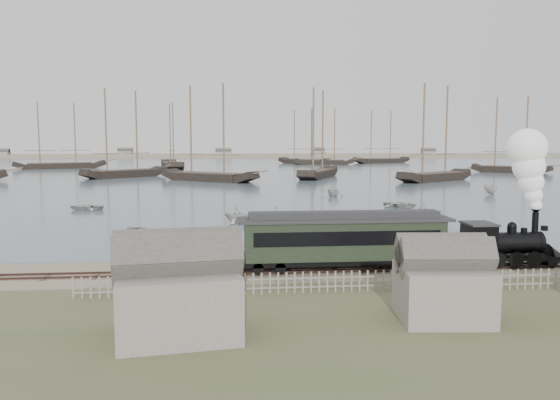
{
  "coord_description": "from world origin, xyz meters",
  "views": [
    {
      "loc": [
        -7.86,
        -35.8,
        8.27
      ],
      "look_at": [
        -3.64,
        8.23,
        3.5
      ],
      "focal_mm": 35.0,
      "sensor_mm": 36.0,
      "label": 1
    }
  ],
  "objects": [
    {
      "name": "schooner_1",
      "position": [
        -31.48,
        91.81,
        10.06
      ],
      "size": [
        18.15,
        17.19,
        20.0
      ],
      "primitive_type": null,
      "rotation": [
        0.0,
        0.0,
        0.74
      ],
      "color": "black",
      "rests_on": "harbor_water"
    },
    {
      "name": "rail_track",
      "position": [
        0.0,
        -2.0,
        0.04
      ],
      "size": [
        120.0,
        1.8,
        0.16
      ],
      "color": "#35211D",
      "rests_on": "ground"
    },
    {
      "name": "rowboat_8",
      "position": [
        -6.94,
        19.04,
        0.88
      ],
      "size": [
        3.93,
        4.08,
        1.65
      ],
      "primitive_type": "imported",
      "rotation": [
        0.0,
        0.0,
        1.03
      ],
      "color": "#BBB8B2",
      "rests_on": "harbor_water"
    },
    {
      "name": "schooner_4",
      "position": [
        35.06,
        73.85,
        10.06
      ],
      "size": [
        19.9,
        15.64,
        20.0
      ],
      "primitive_type": null,
      "rotation": [
        0.0,
        0.0,
        0.6
      ],
      "color": "black",
      "rests_on": "harbor_water"
    },
    {
      "name": "shed_mid",
      "position": [
        2.0,
        -12.0,
        0.0
      ],
      "size": [
        4.0,
        3.5,
        3.6
      ],
      "primitive_type": null,
      "color": "slate",
      "rests_on": "ground"
    },
    {
      "name": "locomotive",
      "position": [
        11.6,
        -2.0,
        4.05
      ],
      "size": [
        7.03,
        2.62,
        8.76
      ],
      "color": "black",
      "rests_on": "ground"
    },
    {
      "name": "beached_dinghy",
      "position": [
        2.8,
        0.03,
        0.37
      ],
      "size": [
        3.52,
        4.2,
        0.75
      ],
      "primitive_type": "imported",
      "rotation": [
        0.0,
        0.0,
        1.27
      ],
      "color": "#BBB8B2",
      "rests_on": "ground"
    },
    {
      "name": "picket_fence_west",
      "position": [
        -6.5,
        -7.0,
        0.0
      ],
      "size": [
        19.0,
        0.1,
        1.2
      ],
      "primitive_type": null,
      "color": "slate",
      "rests_on": "ground"
    },
    {
      "name": "rowboat_1",
      "position": [
        -2.75,
        19.94,
        0.85
      ],
      "size": [
        3.61,
        3.81,
        1.58
      ],
      "primitive_type": "imported",
      "rotation": [
        0.0,
        0.0,
        2.01
      ],
      "color": "#BBB8B2",
      "rests_on": "harbor_water"
    },
    {
      "name": "rowboat_6",
      "position": [
        -24.78,
        30.82,
        0.47
      ],
      "size": [
        3.33,
        4.32,
        0.83
      ],
      "primitive_type": "imported",
      "rotation": [
        0.0,
        0.0,
        4.59
      ],
      "color": "#BBB8B2",
      "rests_on": "harbor_water"
    },
    {
      "name": "schooner_5",
      "position": [
        66.08,
        100.65,
        10.06
      ],
      "size": [
        17.8,
        16.32,
        20.0
      ],
      "primitive_type": null,
      "rotation": [
        0.0,
        0.0,
        -0.72
      ],
      "color": "black",
      "rests_on": "harbor_water"
    },
    {
      "name": "rowboat_2",
      "position": [
        0.47,
        7.75,
        0.74
      ],
      "size": [
        3.52,
        3.33,
        1.36
      ],
      "primitive_type": "imported",
      "rotation": [
        0.0,
        0.0,
        3.86
      ],
      "color": "#BBB8B2",
      "rests_on": "harbor_water"
    },
    {
      "name": "passenger_coach",
      "position": [
        -0.51,
        -2.0,
        2.1
      ],
      "size": [
        13.66,
        2.63,
        3.32
      ],
      "color": "black",
      "rests_on": "ground"
    },
    {
      "name": "schooner_6",
      "position": [
        -58.53,
        135.4,
        10.06
      ],
      "size": [
        26.77,
        15.45,
        20.0
      ],
      "primitive_type": null,
      "rotation": [
        0.0,
        0.0,
        0.38
      ],
      "color": "black",
      "rests_on": "harbor_water"
    },
    {
      "name": "rowboat_7",
      "position": [
        7.77,
        44.15,
        0.97
      ],
      "size": [
        4.14,
        3.8,
        1.83
      ],
      "primitive_type": "imported",
      "rotation": [
        0.0,
        0.0,
        0.26
      ],
      "color": "#BBB8B2",
      "rests_on": "harbor_water"
    },
    {
      "name": "harbor_water",
      "position": [
        0.0,
        170.0,
        0.03
      ],
      "size": [
        600.0,
        336.0,
        0.06
      ],
      "primitive_type": "cube",
      "color": "#4B5F6B",
      "rests_on": "ground"
    },
    {
      "name": "ground",
      "position": [
        0.0,
        0.0,
        0.0
      ],
      "size": [
        600.0,
        600.0,
        0.0
      ],
      "primitive_type": "plane",
      "color": "tan",
      "rests_on": "ground"
    },
    {
      "name": "rowboat_0",
      "position": [
        -15.8,
        12.7,
        0.42
      ],
      "size": [
        4.26,
        3.81,
        0.73
      ],
      "primitive_type": "imported",
      "rotation": [
        0.0,
        0.0,
        0.46
      ],
      "color": "#BBB8B2",
      "rests_on": "harbor_water"
    },
    {
      "name": "schooner_8",
      "position": [
        26.0,
        154.4,
        10.06
      ],
      "size": [
        21.34,
        9.75,
        20.0
      ],
      "primitive_type": null,
      "rotation": [
        0.0,
        0.0,
        -0.25
      ],
      "color": "black",
      "rests_on": "harbor_water"
    },
    {
      "name": "schooner_2",
      "position": [
        -11.74,
        78.16,
        10.06
      ],
      "size": [
        21.06,
        17.62,
        20.0
      ],
      "primitive_type": null,
      "rotation": [
        0.0,
        0.0,
        -0.64
      ],
      "color": "black",
      "rests_on": "harbor_water"
    },
    {
      "name": "far_spit",
      "position": [
        0.0,
        250.0,
        0.0
      ],
      "size": [
        500.0,
        20.0,
        1.8
      ],
      "primitive_type": "cube",
      "color": "gray",
      "rests_on": "ground"
    },
    {
      "name": "rowboat_4",
      "position": [
        13.29,
        21.58,
        0.82
      ],
      "size": [
        3.44,
        3.64,
        1.53
      ],
      "primitive_type": "imported",
      "rotation": [
        0.0,
        0.0,
        5.12
      ],
      "color": "#BBB8B2",
      "rests_on": "harbor_water"
    },
    {
      "name": "shed_left",
      "position": [
        -10.0,
        -13.0,
        0.0
      ],
      "size": [
        5.0,
        4.0,
        4.1
      ],
      "primitive_type": null,
      "color": "slate",
      "rests_on": "ground"
    },
    {
      "name": "schooner_9",
      "position": [
        50.39,
        167.3,
        10.06
      ],
      "size": [
        23.54,
        12.68,
        20.0
      ],
      "primitive_type": null,
      "rotation": [
        0.0,
        0.0,
        0.34
      ],
      "color": "black",
      "rests_on": "harbor_water"
    },
    {
      "name": "schooner_10",
      "position": [
        19.71,
        161.72,
        10.06
      ],
      "size": [
        17.92,
        20.14,
        20.0
      ],
      "primitive_type": null,
      "rotation": [
        0.0,
        0.0,
        -0.88
      ],
      "color": "black",
      "rests_on": "harbor_water"
    },
    {
      "name": "rowboat_5",
      "position": [
        32.42,
        44.56,
        0.84
      ],
      "size": [
        4.21,
        2.16,
        1.55
      ],
      "primitive_type": "imported",
      "rotation": [
        0.0,
        0.0,
        2.97
      ],
      "color": "#BBB8B2",
      "rests_on": "harbor_water"
    },
    {
      "name": "schooner_3",
      "position": [
        12.55,
        86.15,
        10.06
      ],
      "size": [
        12.99,
        20.81,
        20.0
      ],
      "primitive_type": null,
      "rotation": [
        0.0,
        0.0,
        1.14
      ],
      "color": "black",
      "rests_on": "harbor_water"
    },
    {
      "name": "rowboat_3",
      "position": [
        13.43,
        29.7,
        0.5
      ],
      "size": [
        4.97,
        5.17,
        0.87
      ],
      "primitive_type": "imported",
      "rotation": [
        0.0,
        0.0,
        0.9
      ],
      "color": "#BBB8B2",
      "rests_on": "harbor_water"
    },
    {
      "name": "schooner_7",
      "position": [
        -24.93,
        134.42,
        10.06
      ],
      "size": [
        10.36,
        25.37,
        20.0
      ],
      "primitive_type": null,
      "rotation": [
        0.0,
        0.0,
        1.76
      ],
      "color": "black",
      "rests_on": "harbor_water"
    }
  ]
}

